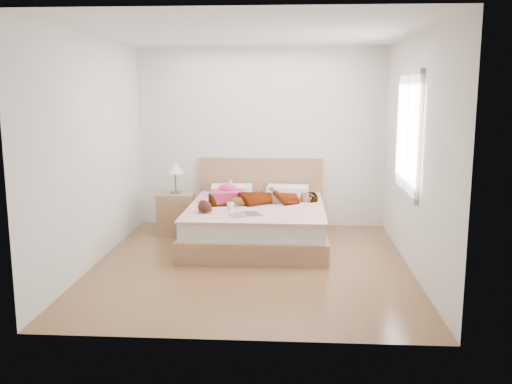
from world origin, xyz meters
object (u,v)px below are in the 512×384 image
(phone, at_px, (231,183))
(plush_toy, at_px, (204,206))
(woman, at_px, (265,195))
(bed, at_px, (257,221))
(coffee_mug, at_px, (231,206))
(magazine, at_px, (246,214))
(nightstand, at_px, (176,210))
(towel, at_px, (228,194))

(phone, bearing_deg, plush_toy, -115.99)
(woman, height_order, phone, phone)
(woman, xyz_separation_m, bed, (-0.10, -0.06, -0.34))
(plush_toy, bearing_deg, phone, 78.48)
(bed, distance_m, coffee_mug, 0.59)
(plush_toy, bearing_deg, woman, 41.83)
(magazine, bearing_deg, nightstand, 136.63)
(towel, distance_m, coffee_mug, 0.62)
(magazine, distance_m, coffee_mug, 0.35)
(towel, distance_m, magazine, 0.94)
(woman, distance_m, phone, 0.65)
(bed, height_order, nightstand, nightstand)
(coffee_mug, xyz_separation_m, nightstand, (-0.84, 0.72, -0.22))
(nightstand, bearing_deg, phone, 11.95)
(magazine, height_order, plush_toy, plush_toy)
(towel, height_order, coffee_mug, towel)
(magazine, xyz_separation_m, nightstand, (-1.05, 0.99, -0.18))
(magazine, bearing_deg, plush_toy, 167.46)
(towel, relative_size, magazine, 1.06)
(magazine, xyz_separation_m, plush_toy, (-0.52, 0.12, 0.07))
(towel, height_order, plush_toy, towel)
(magazine, distance_m, nightstand, 1.46)
(towel, bearing_deg, bed, -26.50)
(nightstand, bearing_deg, woman, -11.00)
(woman, bearing_deg, nightstand, -115.47)
(woman, relative_size, coffee_mug, 12.18)
(phone, xyz_separation_m, coffee_mug, (0.09, -0.88, -0.15))
(bed, xyz_separation_m, magazine, (-0.09, -0.69, 0.24))
(woman, bearing_deg, phone, -143.13)
(bed, bearing_deg, phone, 130.60)
(magazine, relative_size, coffee_mug, 3.64)
(towel, bearing_deg, phone, 89.42)
(towel, relative_size, plush_toy, 1.65)
(phone, relative_size, coffee_mug, 0.84)
(coffee_mug, bearing_deg, plush_toy, -152.42)
(bed, distance_m, plush_toy, 0.89)
(bed, bearing_deg, plush_toy, -136.58)
(woman, distance_m, towel, 0.52)
(bed, height_order, towel, bed)
(bed, distance_m, towel, 0.55)
(woman, relative_size, towel, 3.15)
(phone, bearing_deg, bed, -63.87)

